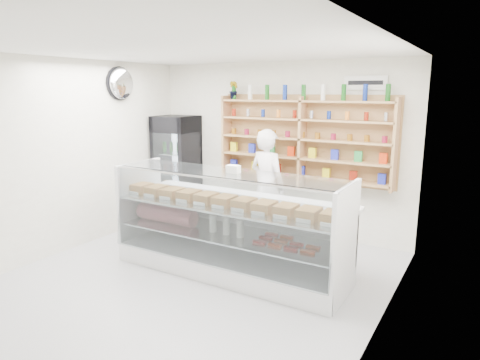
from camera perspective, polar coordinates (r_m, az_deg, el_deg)
The scene contains 8 objects.
room at distance 5.04m, azimuth -7.43°, elevation 0.99°, with size 5.00×5.00×5.00m.
display_counter at distance 5.63m, azimuth -1.42°, elevation -8.68°, with size 3.10×0.93×1.35m.
shop_worker at distance 6.68m, azimuth 3.66°, elevation -0.76°, with size 0.65×0.42×1.77m, color white.
drinks_cooler at distance 7.89m, azimuth -8.41°, elevation 1.60°, with size 0.72×0.70×1.90m.
wall_shelving at distance 6.78m, azimuth 8.29°, elevation 5.41°, with size 2.84×0.28×1.33m.
potted_plant at distance 7.30m, azimuth -0.82°, elevation 11.89°, with size 0.16×0.13×0.30m, color #1E6626.
security_mirror at distance 7.30m, azimuth -15.50°, elevation 12.30°, with size 0.15×0.50×0.50m, color silver.
wall_sign at distance 6.57m, azimuth 16.40°, elevation 12.34°, with size 0.62×0.03×0.20m, color white.
Camera 1 is at (3.06, -3.89, 2.34)m, focal length 32.00 mm.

